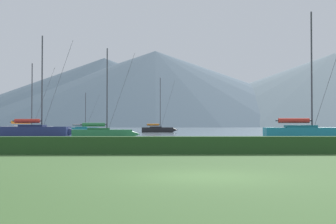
# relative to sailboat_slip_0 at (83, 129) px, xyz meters

# --- Properties ---
(ground_plane) EXTENTS (1000.00, 1000.00, 0.00)m
(ground_plane) POSITION_rel_sailboat_slip_0_xyz_m (15.57, -83.05, -0.56)
(ground_plane) COLOR #3D602D
(harbor_water) EXTENTS (320.00, 246.00, 0.00)m
(harbor_water) POSITION_rel_sailboat_slip_0_xyz_m (15.57, 53.95, -0.55)
(harbor_water) COLOR #8499A8
(harbor_water) RESTS_ON ground_plane
(hedge_line) EXTENTS (80.00, 1.20, 0.89)m
(hedge_line) POSITION_rel_sailboat_slip_0_xyz_m (15.57, -72.05, -0.11)
(hedge_line) COLOR #284C23
(hedge_line) RESTS_ON ground_plane
(sailboat_slip_0) EXTENTS (6.79, 2.26, 7.81)m
(sailboat_slip_0) POSITION_rel_sailboat_slip_0_xyz_m (0.00, 0.00, 0.00)
(sailboat_slip_0) COLOR #19707A
(sailboat_slip_0) RESTS_ON harbor_water
(sailboat_slip_1) EXTENTS (7.00, 2.11, 10.55)m
(sailboat_slip_1) POSITION_rel_sailboat_slip_0_xyz_m (14.80, -3.26, 0.04)
(sailboat_slip_1) COLOR black
(sailboat_slip_1) RESTS_ON harbor_water
(sailboat_slip_2) EXTENTS (9.29, 3.22, 12.28)m
(sailboat_slip_2) POSITION_rel_sailboat_slip_0_xyz_m (-0.06, -37.76, 0.21)
(sailboat_slip_2) COLOR navy
(sailboat_slip_2) RESTS_ON harbor_water
(sailboat_slip_5) EXTENTS (7.24, 2.86, 9.51)m
(sailboat_slip_5) POSITION_rel_sailboat_slip_0_xyz_m (8.73, -46.09, 0.04)
(sailboat_slip_5) COLOR #236B38
(sailboat_slip_5) RESTS_ON harbor_water
(sailboat_slip_7) EXTENTS (8.88, 2.74, 11.22)m
(sailboat_slip_7) POSITION_rel_sailboat_slip_0_xyz_m (-5.86, -19.40, 0.18)
(sailboat_slip_7) COLOR white
(sailboat_slip_7) RESTS_ON harbor_water
(sailboat_slip_8) EXTENTS (9.06, 3.24, 12.42)m
(sailboat_slip_8) POSITION_rel_sailboat_slip_0_xyz_m (28.75, -50.56, 0.20)
(sailboat_slip_8) COLOR #19707A
(sailboat_slip_8) RESTS_ON harbor_water
(distant_hill_west_ridge) EXTENTS (338.45, 338.45, 59.73)m
(distant_hill_west_ridge) POSITION_rel_sailboat_slip_0_xyz_m (160.59, 294.58, 29.31)
(distant_hill_west_ridge) COLOR slate
(distant_hill_west_ridge) RESTS_ON ground_plane
(distant_hill_central_peak) EXTENTS (296.64, 296.64, 58.77)m
(distant_hill_central_peak) POSITION_rel_sailboat_slip_0_xyz_m (-29.16, 321.30, 28.83)
(distant_hill_central_peak) COLOR #425666
(distant_hill_central_peak) RESTS_ON ground_plane
(distant_hill_east_ridge) EXTENTS (342.93, 342.93, 63.98)m
(distant_hill_east_ridge) POSITION_rel_sailboat_slip_0_xyz_m (14.68, 314.74, 31.43)
(distant_hill_east_ridge) COLOR #425666
(distant_hill_east_ridge) RESTS_ON ground_plane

